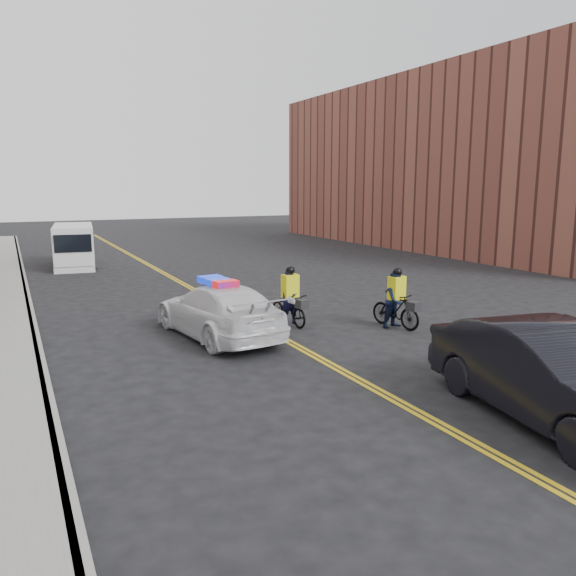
# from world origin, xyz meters

# --- Properties ---
(ground) EXTENTS (120.00, 120.00, 0.00)m
(ground) POSITION_xyz_m (0.00, 0.00, 0.00)
(ground) COLOR black
(ground) RESTS_ON ground
(center_line_left) EXTENTS (0.10, 60.00, 0.01)m
(center_line_left) POSITION_xyz_m (-0.08, 8.00, 0.01)
(center_line_left) COLOR gold
(center_line_left) RESTS_ON ground
(center_line_right) EXTENTS (0.10, 60.00, 0.01)m
(center_line_right) POSITION_xyz_m (0.08, 8.00, 0.01)
(center_line_right) COLOR gold
(center_line_right) RESTS_ON ground
(curb) EXTENTS (0.20, 60.00, 0.15)m
(curb) POSITION_xyz_m (-6.00, 8.00, 0.07)
(curb) COLOR gray
(curb) RESTS_ON ground
(building_across) EXTENTS (12.00, 30.00, 11.00)m
(building_across) POSITION_xyz_m (22.00, 18.00, 5.50)
(building_across) COLOR brown
(building_across) RESTS_ON ground
(police_cruiser) EXTENTS (2.62, 5.21, 1.61)m
(police_cruiser) POSITION_xyz_m (-1.47, 2.36, 0.73)
(police_cruiser) COLOR white
(police_cruiser) RESTS_ON ground
(dark_sedan) EXTENTS (2.63, 5.40, 1.71)m
(dark_sedan) POSITION_xyz_m (1.82, -5.62, 0.85)
(dark_sedan) COLOR black
(dark_sedan) RESTS_ON ground
(cargo_van) EXTENTS (2.39, 5.23, 2.12)m
(cargo_van) POSITION_xyz_m (-3.52, 18.43, 1.04)
(cargo_van) COLOR silver
(cargo_van) RESTS_ON ground
(cyclist_near) EXTENTS (0.82, 1.85, 1.76)m
(cyclist_near) POSITION_xyz_m (0.91, 2.70, 0.61)
(cyclist_near) COLOR black
(cyclist_near) RESTS_ON ground
(cyclist_far) EXTENTS (0.90, 1.82, 1.77)m
(cyclist_far) POSITION_xyz_m (3.50, 0.99, 0.70)
(cyclist_far) COLOR black
(cyclist_far) RESTS_ON ground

